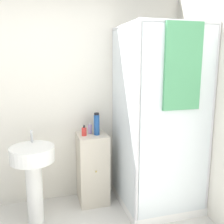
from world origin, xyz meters
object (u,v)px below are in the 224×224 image
lotion_bottle_white (90,129)px  sink (33,169)px  soap_dispenser (84,131)px  shampoo_bottle_blue (97,124)px  shampoo_bottle_tall_black (96,123)px

lotion_bottle_white → sink: bearing=-155.9°
soap_dispenser → shampoo_bottle_blue: size_ratio=0.48×
shampoo_bottle_blue → shampoo_bottle_tall_black: bearing=82.0°
soap_dispenser → lotion_bottle_white: bearing=41.4°
soap_dispenser → shampoo_bottle_tall_black: shampoo_bottle_tall_black is taller
soap_dispenser → shampoo_bottle_blue: 0.17m
shampoo_bottle_blue → lotion_bottle_white: (-0.06, 0.08, -0.07)m
shampoo_bottle_blue → lotion_bottle_white: bearing=128.5°
sink → shampoo_bottle_tall_black: (0.73, 0.30, 0.36)m
sink → shampoo_bottle_blue: (0.72, 0.21, 0.37)m
sink → lotion_bottle_white: lotion_bottle_white is taller
shampoo_bottle_blue → lotion_bottle_white: size_ratio=1.93×
sink → lotion_bottle_white: (0.66, 0.29, 0.30)m
shampoo_bottle_tall_black → lotion_bottle_white: size_ratio=1.73×
sink → lotion_bottle_white: bearing=24.1°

